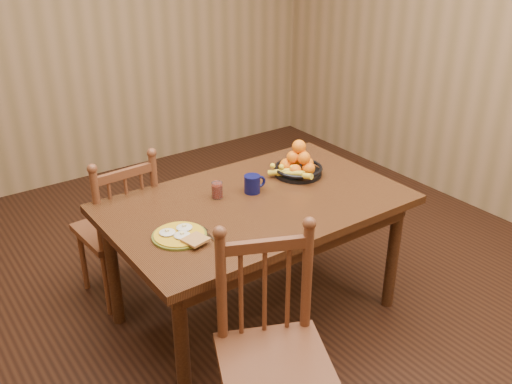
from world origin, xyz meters
TOP-DOWN VIEW (x-y plane):
  - room at (0.00, 0.00)m, footprint 4.52×5.02m
  - dining_table at (0.00, 0.00)m, footprint 1.60×1.00m
  - chair_far at (-0.55, 0.63)m, footprint 0.45×0.43m
  - chair_near at (-0.47, -0.77)m, footprint 0.59×0.58m
  - breakfast_plate at (-0.52, -0.11)m, footprint 0.26×0.30m
  - fork at (-0.40, -0.18)m, footprint 0.03×0.18m
  - spoon at (-0.56, -0.07)m, footprint 0.07×0.15m
  - coffee_mug at (0.05, 0.09)m, footprint 0.13×0.09m
  - juice_glass at (-0.15, 0.15)m, footprint 0.06×0.06m
  - fruit_bowl at (0.39, 0.13)m, footprint 0.32×0.32m

SIDE VIEW (x-z plane):
  - chair_far at x=-0.55m, z-range -0.01..0.94m
  - chair_near at x=-0.47m, z-range -0.01..0.99m
  - dining_table at x=0.00m, z-range 0.29..1.04m
  - fork at x=-0.40m, z-range 0.75..0.76m
  - spoon at x=-0.56m, z-range 0.75..0.76m
  - breakfast_plate at x=-0.52m, z-range 0.74..0.78m
  - juice_glass at x=-0.15m, z-range 0.75..0.84m
  - coffee_mug at x=0.05m, z-range 0.75..0.85m
  - fruit_bowl at x=0.39m, z-range 0.70..0.93m
  - room at x=0.00m, z-range -0.01..2.71m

